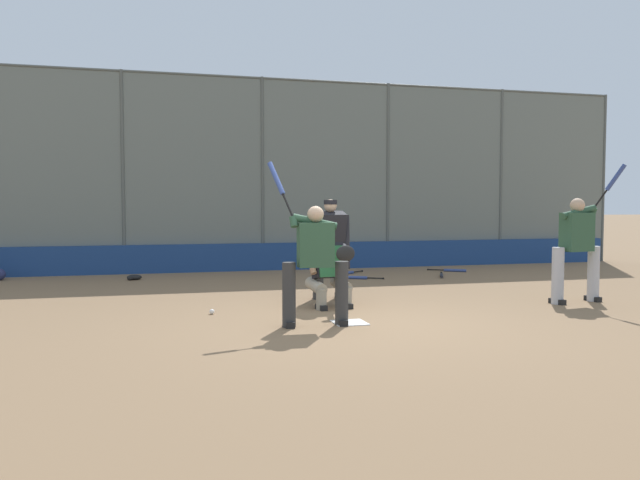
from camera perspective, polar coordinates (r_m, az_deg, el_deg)
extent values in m
plane|color=#846647|center=(8.32, 2.72, -7.60)|extent=(160.00, 160.00, 0.00)
cube|color=white|center=(8.32, 2.72, -7.56)|extent=(0.43, 0.43, 0.01)
cylinder|color=#515651|center=(19.11, 24.49, 5.14)|extent=(0.08, 0.08, 4.61)
cylinder|color=#515651|center=(17.29, 16.21, 5.54)|extent=(0.08, 0.08, 4.61)
cylinder|color=#515651|center=(15.89, 6.21, 5.86)|extent=(0.08, 0.08, 4.61)
cylinder|color=#515651|center=(15.06, -5.29, 6.02)|extent=(0.08, 0.08, 4.61)
cylinder|color=#515651|center=(14.88, -17.58, 5.92)|extent=(0.08, 0.08, 4.61)
cube|color=slate|center=(15.06, -5.29, 6.02)|extent=(19.16, 0.01, 4.61)
cylinder|color=#515651|center=(15.34, -5.33, 14.53)|extent=(19.16, 0.06, 0.06)
cube|color=navy|center=(15.00, -5.19, -1.54)|extent=(18.78, 0.18, 0.65)
cube|color=slate|center=(18.25, 2.10, -1.51)|extent=(13.41, 3.05, 0.12)
cube|color=slate|center=(17.19, 3.15, -1.27)|extent=(13.41, 0.55, 0.44)
cube|color=#B7BABC|center=(17.17, 3.16, -0.41)|extent=(13.41, 0.24, 0.08)
cube|color=slate|center=(17.70, 2.61, -0.62)|extent=(13.41, 0.55, 0.76)
cube|color=#B7BABC|center=(17.68, 2.62, 0.74)|extent=(13.41, 0.24, 0.08)
cube|color=slate|center=(18.21, 2.10, -0.01)|extent=(13.41, 0.55, 1.08)
cube|color=#B7BABC|center=(18.19, 2.11, 1.82)|extent=(13.41, 0.24, 0.08)
cube|color=slate|center=(18.73, 1.62, 0.57)|extent=(13.41, 0.55, 1.40)
cube|color=#B7BABC|center=(18.71, 1.63, 2.84)|extent=(13.41, 0.24, 0.08)
cube|color=slate|center=(19.26, 1.17, 1.12)|extent=(13.41, 0.55, 1.72)
cube|color=#B7BABC|center=(19.24, 1.17, 3.80)|extent=(13.41, 0.24, 0.08)
cylinder|color=#333333|center=(8.13, 2.00, -4.88)|extent=(0.17, 0.17, 0.83)
cube|color=black|center=(8.19, 1.99, -7.48)|extent=(0.12, 0.29, 0.08)
cylinder|color=#333333|center=(8.00, -2.85, -5.02)|extent=(0.17, 0.17, 0.83)
cube|color=black|center=(8.06, -2.85, -7.66)|extent=(0.12, 0.29, 0.08)
cube|color=#2D5138|center=(7.99, -0.41, -0.44)|extent=(0.46, 0.28, 0.57)
sphere|color=tan|center=(7.98, -0.41, 2.37)|extent=(0.21, 0.21, 0.21)
cylinder|color=#2D5138|center=(8.00, -0.49, 1.68)|extent=(0.59, 0.18, 0.22)
cylinder|color=#2D5138|center=(7.96, -2.42, 1.67)|extent=(0.12, 0.16, 0.16)
sphere|color=black|center=(7.98, -2.49, 2.11)|extent=(0.04, 0.04, 0.04)
cylinder|color=black|center=(8.05, -2.95, 3.18)|extent=(0.13, 0.20, 0.31)
cylinder|color=#334789|center=(8.22, -4.03, 5.65)|extent=(0.22, 0.31, 0.45)
cylinder|color=gray|center=(9.48, 2.46, -5.31)|extent=(0.16, 0.16, 0.31)
cylinder|color=gray|center=(9.64, 1.93, -4.10)|extent=(0.25, 0.50, 0.24)
cube|color=black|center=(9.50, 2.46, -6.01)|extent=(0.14, 0.27, 0.08)
cylinder|color=gray|center=(9.31, 0.12, -5.46)|extent=(0.16, 0.16, 0.31)
cylinder|color=gray|center=(9.47, -0.37, -4.23)|extent=(0.25, 0.50, 0.24)
cube|color=black|center=(9.32, 0.12, -6.17)|extent=(0.14, 0.27, 0.08)
cube|color=black|center=(9.55, 0.68, -1.89)|extent=(0.50, 0.43, 0.57)
cube|color=#235B33|center=(9.41, 1.06, -1.96)|extent=(0.42, 0.20, 0.47)
sphere|color=#936B4C|center=(9.52, 0.69, 0.25)|extent=(0.21, 0.21, 0.21)
sphere|color=#235B33|center=(9.52, 0.69, 0.47)|extent=(0.23, 0.23, 0.23)
cylinder|color=black|center=(9.38, 2.26, -0.91)|extent=(0.22, 0.56, 0.16)
ellipsoid|color=black|center=(9.12, 2.34, -1.25)|extent=(0.31, 0.14, 0.24)
cylinder|color=#936B4C|center=(9.44, -0.84, -1.78)|extent=(0.14, 0.33, 0.46)
cylinder|color=#333333|center=(10.46, 1.87, -3.03)|extent=(0.18, 0.18, 0.85)
cube|color=black|center=(10.51, 1.87, -5.11)|extent=(0.12, 0.28, 0.08)
cylinder|color=#333333|center=(10.35, -0.17, -3.10)|extent=(0.18, 0.18, 0.85)
cube|color=black|center=(10.40, -0.17, -5.20)|extent=(0.12, 0.28, 0.08)
cube|color=black|center=(10.30, 0.96, 0.90)|extent=(0.47, 0.42, 0.65)
sphere|color=tan|center=(10.29, 0.96, 3.15)|extent=(0.21, 0.21, 0.21)
cylinder|color=black|center=(10.29, 0.96, 3.48)|extent=(0.22, 0.22, 0.07)
cylinder|color=black|center=(10.33, 2.46, -0.18)|extent=(0.14, 0.24, 0.90)
cylinder|color=black|center=(10.17, -0.36, -0.23)|extent=(0.15, 0.24, 0.90)
cylinder|color=#B7B7BC|center=(10.52, 20.91, -3.07)|extent=(0.19, 0.19, 0.90)
cube|color=black|center=(10.57, 20.87, -5.27)|extent=(0.15, 0.29, 0.08)
cylinder|color=#B7B7BC|center=(11.05, 23.72, -2.84)|extent=(0.19, 0.19, 0.90)
cube|color=black|center=(11.10, 23.67, -4.94)|extent=(0.15, 0.29, 0.08)
cube|color=#2D5138|center=(10.73, 22.43, 0.69)|extent=(0.52, 0.35, 0.62)
sphere|color=tan|center=(10.73, 22.48, 2.94)|extent=(0.23, 0.23, 0.23)
cylinder|color=#2D5138|center=(10.71, 22.57, 2.38)|extent=(0.63, 0.14, 0.23)
cylinder|color=#2D5138|center=(10.92, 23.66, 2.37)|extent=(0.14, 0.17, 0.17)
sphere|color=black|center=(10.91, 23.78, 2.71)|extent=(0.04, 0.04, 0.04)
cylinder|color=black|center=(10.89, 24.27, 3.44)|extent=(0.16, 0.17, 0.30)
cylinder|color=#334789|center=(10.87, 25.43, 5.19)|extent=(0.25, 0.27, 0.43)
sphere|color=black|center=(14.52, 3.88, -2.84)|extent=(0.04, 0.04, 0.04)
cylinder|color=black|center=(14.38, 3.45, -2.90)|extent=(0.31, 0.22, 0.03)
cylinder|color=#334789|center=(14.05, 2.41, -3.04)|extent=(0.44, 0.33, 0.07)
sphere|color=black|center=(13.08, 5.80, -3.51)|extent=(0.04, 0.04, 0.04)
cylinder|color=black|center=(13.11, 5.06, -3.49)|extent=(0.31, 0.20, 0.03)
cylinder|color=#334789|center=(13.19, 3.32, -3.45)|extent=(0.44, 0.29, 0.07)
sphere|color=black|center=(14.38, 11.03, -2.95)|extent=(0.04, 0.04, 0.04)
cylinder|color=black|center=(14.20, 11.04, -3.03)|extent=(0.18, 0.34, 0.03)
cylinder|color=#28282D|center=(13.78, 11.06, -3.22)|extent=(0.27, 0.48, 0.07)
sphere|color=black|center=(15.02, 9.85, -2.68)|extent=(0.04, 0.04, 0.04)
cylinder|color=black|center=(15.00, 10.55, -2.69)|extent=(0.33, 0.22, 0.03)
cylinder|color=#334789|center=(14.95, 12.25, -2.73)|extent=(0.47, 0.33, 0.07)
ellipsoid|color=black|center=(13.59, -16.61, -3.29)|extent=(0.31, 0.20, 0.11)
ellipsoid|color=black|center=(13.50, -16.99, -3.36)|extent=(0.11, 0.09, 0.09)
sphere|color=white|center=(9.10, -9.85, -6.47)|extent=(0.07, 0.07, 0.07)
sphere|color=navy|center=(14.54, -27.25, -2.82)|extent=(0.24, 0.24, 0.24)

